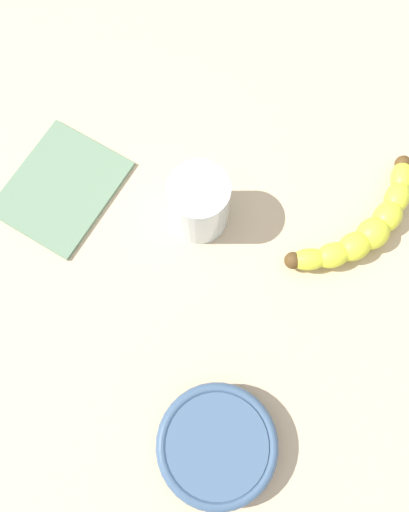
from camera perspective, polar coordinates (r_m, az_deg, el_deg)
wooden_tabletop at (r=63.77cm, az=2.93°, el=-5.17°), size 120.00×120.00×3.00cm
banana at (r=65.78cm, az=17.15°, el=3.07°), size 16.55×15.12×3.71cm
smoothie_glass at (r=61.38cm, az=-0.60°, el=5.69°), size 7.14×7.14×8.59cm
ceramic_bowl at (r=58.75cm, az=0.97°, el=-19.81°), size 12.86×12.86×3.52cm
folded_napkin at (r=68.92cm, az=-15.26°, el=7.21°), size 18.67×17.29×0.60cm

